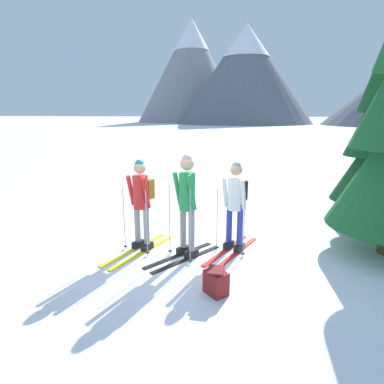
{
  "coord_description": "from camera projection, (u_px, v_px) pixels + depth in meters",
  "views": [
    {
      "loc": [
        1.38,
        -5.65,
        2.53
      ],
      "look_at": [
        0.2,
        0.29,
        1.05
      ],
      "focal_mm": 30.55,
      "sensor_mm": 36.0,
      "label": 1
    }
  ],
  "objects": [
    {
      "name": "ground_plane",
      "position": [
        179.0,
        248.0,
        6.24
      ],
      "size": [
        400.0,
        400.0,
        0.0
      ],
      "primitive_type": "plane",
      "color": "white"
    },
    {
      "name": "skier_in_red",
      "position": [
        141.0,
        200.0,
        5.98
      ],
      "size": [
        0.91,
        1.75,
        1.71
      ],
      "color": "yellow",
      "rests_on": "ground"
    },
    {
      "name": "skier_in_green",
      "position": [
        187.0,
        201.0,
        5.66
      ],
      "size": [
        1.17,
        1.46,
        1.85
      ],
      "color": "black",
      "rests_on": "ground"
    },
    {
      "name": "skier_in_white",
      "position": [
        236.0,
        202.0,
        5.95
      ],
      "size": [
        0.91,
        1.64,
        1.68
      ],
      "color": "red",
      "rests_on": "ground"
    },
    {
      "name": "pine_tree_mid",
      "position": [
        375.0,
        138.0,
        7.72
      ],
      "size": [
        1.76,
        1.76,
        4.26
      ],
      "color": "#51381E",
      "rests_on": "ground"
    },
    {
      "name": "backpack_on_snow_front",
      "position": [
        216.0,
        282.0,
        4.64
      ],
      "size": [
        0.4,
        0.4,
        0.38
      ],
      "color": "maroon",
      "rests_on": "ground"
    },
    {
      "name": "mountain_ridge_distant",
      "position": [
        284.0,
        74.0,
        73.8
      ],
      "size": [
        83.71,
        50.39,
        26.41
      ],
      "color": "gray",
      "rests_on": "ground"
    }
  ]
}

